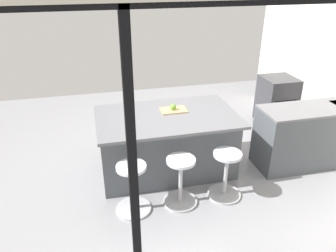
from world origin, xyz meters
name	(u,v)px	position (x,y,z in m)	size (l,w,h in m)	color
ground_plane	(170,168)	(0.00, 0.00, 0.00)	(7.04, 7.04, 0.00)	gray
window_panel_rear	(254,232)	(0.00, 2.45, 1.06)	(5.41, 0.12, 2.68)	silver
sink_cabinet	(327,133)	(-2.36, 0.32, 0.47)	(2.17, 0.60, 1.20)	#4C5156
oven_range	(277,100)	(-2.36, -1.11, 0.45)	(0.60, 0.61, 0.89)	#38383D
kitchen_island	(166,143)	(0.06, 0.02, 0.46)	(1.92, 1.17, 0.91)	#4C5156
stool_by_window	(226,176)	(-0.54, 0.78, 0.31)	(0.44, 0.44, 0.65)	#B7B7BC
stool_middle	(180,183)	(0.06, 0.78, 0.31)	(0.44, 0.44, 0.65)	#B7B7BC
stool_near_camera	(132,190)	(0.67, 0.78, 0.31)	(0.44, 0.44, 0.65)	#B7B7BC
cutting_board	(174,110)	(-0.06, -0.06, 0.92)	(0.36, 0.24, 0.02)	tan
apple_green	(173,107)	(-0.05, -0.06, 0.98)	(0.09, 0.09, 0.09)	#609E2D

